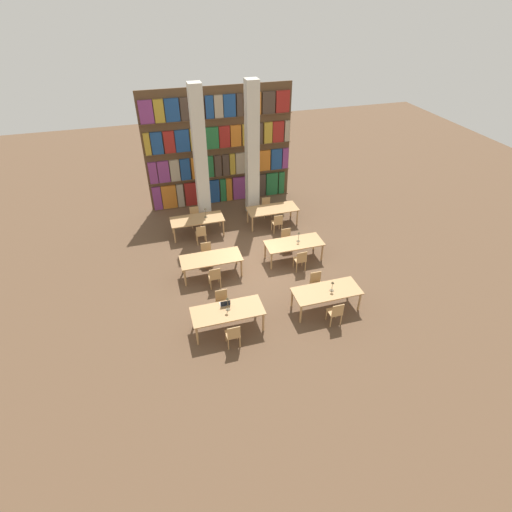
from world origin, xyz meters
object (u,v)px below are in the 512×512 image
chair_0 (233,334)px  chair_6 (300,260)px  pillar_center (252,152)px  desk_lamp_0 (228,301)px  reading_table_0 (228,312)px  desk_lamp_3 (205,211)px  chair_10 (277,222)px  chair_5 (207,253)px  reading_table_5 (272,210)px  desk_lamp_1 (332,285)px  chair_7 (287,239)px  reading_table_2 (211,259)px  chair_4 (215,276)px  chair_8 (201,234)px  chair_1 (222,302)px  reading_table_1 (327,292)px  pillar_left (200,157)px  chair_11 (267,206)px  laptop (225,304)px  chair_9 (195,216)px  reading_table_3 (294,244)px  desk_lamp_2 (299,235)px  reading_table_4 (197,220)px

chair_0 → chair_6: bearing=42.1°
pillar_center → desk_lamp_0: pillar_center is taller
reading_table_0 → desk_lamp_3: (0.42, 5.98, 0.39)m
chair_0 → chair_10: same height
desk_lamp_0 → chair_5: desk_lamp_0 is taller
chair_0 → reading_table_5: bearing=62.8°
desk_lamp_1 → chair_7: size_ratio=0.43×
reading_table_2 → chair_4: bearing=-92.3°
chair_8 → chair_10: 3.37m
chair_1 → reading_table_2: size_ratio=0.39×
reading_table_1 → desk_lamp_1: bearing=-15.4°
pillar_left → desk_lamp_3: size_ratio=12.91×
desk_lamp_3 → chair_11: size_ratio=0.52×
chair_5 → chair_7: same height
chair_10 → pillar_left: bearing=143.7°
chair_10 → chair_0: bearing=-120.0°
pillar_center → laptop: 7.84m
desk_lamp_0 → reading_table_5: size_ratio=0.22×
chair_6 → chair_8: same height
reading_table_2 → chair_6: (3.31, -0.67, -0.21)m
chair_8 → pillar_center: bearing=36.0°
chair_4 → chair_9: (0.02, 4.56, 0.00)m
chair_4 → chair_7: 3.72m
pillar_left → chair_6: 6.23m
reading_table_3 → desk_lamp_2: (0.19, 0.04, 0.36)m
pillar_left → chair_5: (-0.55, -3.54, -2.51)m
chair_5 → reading_table_4: size_ratio=0.39×
pillar_center → reading_table_2: 5.64m
pillar_center → chair_11: (0.54, -0.55, -2.51)m
pillar_left → desk_lamp_2: pillar_left is taller
reading_table_0 → reading_table_2: (0.05, 2.95, 0.00)m
desk_lamp_1 → reading_table_3: desk_lamp_1 is taller
pillar_left → pillar_center: 2.30m
desk_lamp_0 → desk_lamp_2: bearing=40.7°
chair_9 → reading_table_5: size_ratio=0.39×
laptop → reading_table_4: size_ratio=0.14×
reading_table_0 → laptop: size_ratio=7.10×
chair_5 → desk_lamp_2: desk_lamp_2 is taller
chair_8 → chair_0: bearing=-90.5°
pillar_left → chair_10: 4.33m
reading_table_4 → desk_lamp_1: bearing=-59.6°
chair_1 → reading_table_3: size_ratio=0.39×
laptop → chair_11: (3.42, 6.41, -0.33)m
chair_4 → desk_lamp_3: desk_lamp_3 is taller
desk_lamp_3 → pillar_left: bearing=83.1°
pillar_left → reading_table_0: (-0.57, -7.25, -2.30)m
chair_0 → reading_table_5: size_ratio=0.39×
reading_table_0 → desk_lamp_1: size_ratio=5.89×
desk_lamp_2 → chair_10: 2.16m
laptop → desk_lamp_1: desk_lamp_1 is taller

